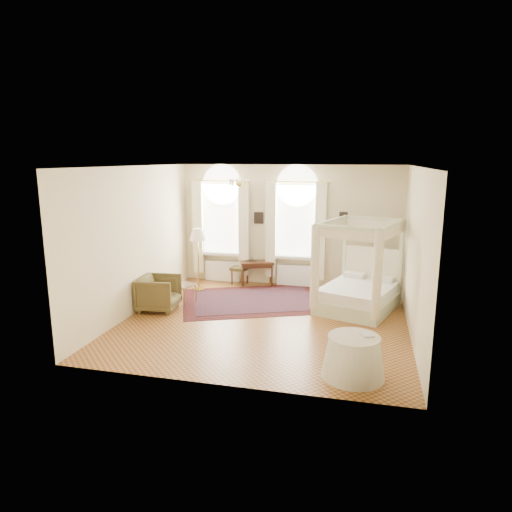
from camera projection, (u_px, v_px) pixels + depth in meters
The scene contains 18 objects.
ground at pixel (265, 320), 9.95m from camera, with size 6.00×6.00×0.00m, color #A16A2E.
room_walls at pixel (265, 231), 9.53m from camera, with size 6.00×6.00×6.00m.
window_left at pixel (222, 230), 12.81m from camera, with size 1.62×0.27×3.29m.
window_right at pixel (296, 233), 12.32m from camera, with size 1.62×0.27×3.29m.
chandelier at pixel (239, 182), 10.69m from camera, with size 0.51×0.45×0.50m.
wall_pictures at pixel (292, 217), 12.35m from camera, with size 2.54×0.03×0.39m.
canopy_bed at pixel (358, 290), 10.55m from camera, with size 2.07×2.29×2.08m.
nightstand at pixel (371, 281), 11.93m from camera, with size 0.43×0.39×0.62m, color #3E2011.
nightstand_lamp at pixel (369, 258), 11.91m from camera, with size 0.29×0.29×0.43m.
writing_desk at pixel (257, 265), 12.58m from camera, with size 1.00×0.74×0.68m.
laptop at pixel (251, 260), 12.68m from camera, with size 0.33×0.21×0.03m, color black.
stool at pixel (240, 270), 12.74m from camera, with size 0.50×0.50×0.50m.
armchair at pixel (159, 293), 10.55m from camera, with size 0.86×0.89×0.81m, color #4C4020.
coffee_table at pixel (182, 286), 11.17m from camera, with size 0.79×0.70×0.45m.
floor_lamp at pixel (198, 238), 11.94m from camera, with size 0.43×0.43×1.67m.
oriental_rug at pixel (255, 300), 11.32m from camera, with size 4.23×3.69×0.01m.
side_table at pixel (353, 357), 7.31m from camera, with size 1.02×1.02×0.69m.
book at pixel (362, 335), 7.27m from camera, with size 0.18×0.24×0.02m, color black.
Camera 1 is at (2.04, -9.21, 3.46)m, focal length 32.00 mm.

